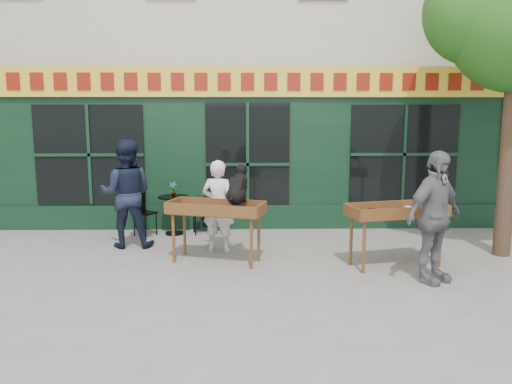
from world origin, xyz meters
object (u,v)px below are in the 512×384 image
at_px(woman, 218,206).
at_px(bistro_table, 174,207).
at_px(book_cart_center, 216,212).
at_px(man_right, 434,217).
at_px(dog, 238,183).
at_px(book_cart_right, 397,215).
at_px(man_left, 127,194).

bearing_deg(woman, bistro_table, -35.61).
distance_m(book_cart_center, man_right, 3.29).
height_order(dog, book_cart_right, dog).
height_order(woman, man_right, man_right).
bearing_deg(man_right, bistro_table, 111.07).
xyz_separation_m(book_cart_right, bistro_table, (-3.77, 2.15, -0.28)).
distance_m(man_right, man_left, 5.17).
height_order(bistro_table, man_left, man_left).
relative_size(dog, man_left, 0.31).
relative_size(dog, man_right, 0.32).
bearing_deg(book_cart_right, man_right, -81.62).
height_order(book_cart_center, woman, woman).
xyz_separation_m(woman, bistro_table, (-0.95, 1.23, -0.25)).
bearing_deg(dog, book_cart_center, -171.37).
distance_m(dog, man_right, 2.96).
height_order(book_cart_center, dog, dog).
bearing_deg(man_right, dog, 127.25).
distance_m(book_cart_center, dog, 0.59).
relative_size(book_cart_center, man_left, 0.84).
bearing_deg(dog, bistro_table, 140.69).
relative_size(book_cart_right, man_left, 0.83).
height_order(man_right, bistro_table, man_right).
bearing_deg(man_left, bistro_table, -129.76).
height_order(woman, man_left, man_left).
relative_size(dog, book_cart_right, 0.37).
bearing_deg(woman, man_right, 168.58).
xyz_separation_m(woman, man_left, (-1.65, 0.33, 0.17)).
xyz_separation_m(book_cart_center, book_cart_right, (2.82, -0.27, 0.00)).
bearing_deg(book_cart_center, man_left, 166.01).
xyz_separation_m(woman, book_cart_right, (2.82, -0.92, 0.02)).
relative_size(book_cart_right, man_right, 0.85).
bearing_deg(dog, woman, 133.32).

